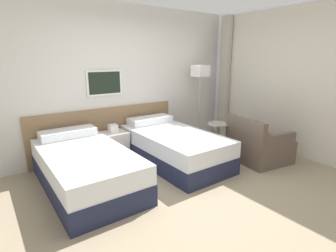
{
  "coord_description": "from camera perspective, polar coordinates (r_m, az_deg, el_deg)",
  "views": [
    {
      "loc": [
        -2.19,
        -2.52,
        1.77
      ],
      "look_at": [
        0.23,
        0.83,
        0.69
      ],
      "focal_mm": 28.0,
      "sensor_mm": 36.0,
      "label": 1
    }
  ],
  "objects": [
    {
      "name": "armchair",
      "position": [
        4.86,
        19.01,
        -4.22
      ],
      "size": [
        0.95,
        0.98,
        0.79
      ],
      "rotation": [
        0.0,
        0.0,
        1.41
      ],
      "color": "brown",
      "rests_on": "ground_plane"
    },
    {
      "name": "side_table",
      "position": [
        4.92,
        10.84,
        -1.56
      ],
      "size": [
        0.39,
        0.39,
        0.6
      ],
      "color": "gray",
      "rests_on": "ground_plane"
    },
    {
      "name": "bed_near_window",
      "position": [
        4.54,
        1.16,
        -4.49
      ],
      "size": [
        1.05,
        2.0,
        0.67
      ],
      "color": "#1E233D",
      "rests_on": "ground_plane"
    },
    {
      "name": "wall_window",
      "position": [
        5.21,
        27.6,
        8.33
      ],
      "size": [
        0.21,
        4.43,
        2.7
      ],
      "color": "white",
      "rests_on": "ground_plane"
    },
    {
      "name": "bed_near_door",
      "position": [
        3.87,
        -17.51,
        -8.64
      ],
      "size": [
        1.05,
        2.0,
        0.67
      ],
      "color": "#1E233D",
      "rests_on": "ground_plane"
    },
    {
      "name": "wall_headboard",
      "position": [
        4.99,
        -10.08,
        9.08
      ],
      "size": [
        10.0,
        0.1,
        2.7
      ],
      "color": "silver",
      "rests_on": "ground_plane"
    },
    {
      "name": "floor_lamp",
      "position": [
        5.59,
        7.04,
        10.76
      ],
      "size": [
        0.29,
        0.29,
        1.61
      ],
      "color": "#9E9993",
      "rests_on": "ground_plane"
    },
    {
      "name": "nightstand",
      "position": [
        4.79,
        -11.67,
        -4.04
      ],
      "size": [
        0.44,
        0.4,
        0.63
      ],
      "color": "beige",
      "rests_on": "ground_plane"
    },
    {
      "name": "ground_plane",
      "position": [
        3.77,
        4.69,
        -13.28
      ],
      "size": [
        16.0,
        16.0,
        0.0
      ],
      "primitive_type": "plane",
      "color": "gray"
    }
  ]
}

